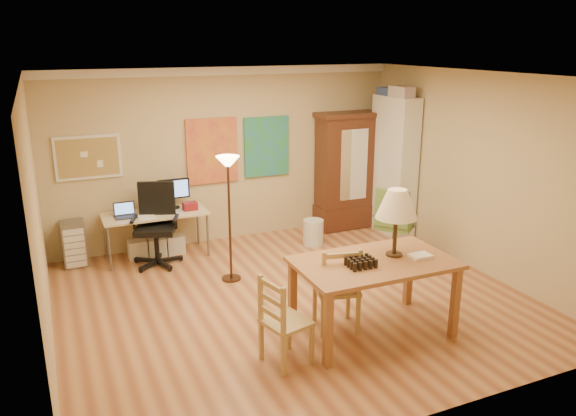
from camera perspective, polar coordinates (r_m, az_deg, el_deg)
name	(u,v)px	position (r m, az deg, el deg)	size (l,w,h in m)	color
floor	(293,300)	(7.03, 0.55, -9.29)	(5.50, 5.50, 0.00)	brown
crown_molding	(225,71)	(8.62, -6.38, 13.68)	(5.50, 0.08, 0.12)	white
corkboard	(88,157)	(8.39, -19.64, 4.87)	(0.90, 0.04, 0.62)	tan
art_panel_left	(212,151)	(8.70, -7.72, 5.76)	(0.80, 0.04, 1.00)	gold
art_panel_right	(267,147)	(8.99, -2.18, 6.25)	(0.75, 0.04, 0.95)	teal
dining_table	(383,245)	(6.04, 9.58, -3.71)	(1.69, 1.03, 1.58)	brown
ladder_chair_back	(337,291)	(6.20, 5.01, -8.38)	(0.54, 0.53, 0.98)	tan
ladder_chair_left	(284,324)	(5.58, -0.43, -11.66)	(0.50, 0.51, 0.92)	tan
torchiere_lamp	(228,182)	(7.19, -6.08, 2.65)	(0.31, 0.31, 1.68)	#392117
computer_desk	(158,230)	(8.46, -13.12, -2.14)	(1.48, 0.65, 1.12)	#C1AC8D
office_chair_black	(157,243)	(8.20, -13.16, -3.51)	(0.71, 0.71, 1.16)	black
office_chair_green	(393,240)	(8.32, 10.66, -3.18)	(0.70, 0.70, 1.09)	slate
drawer_cart	(74,244)	(8.49, -20.92, -3.42)	(0.32, 0.38, 0.63)	slate
armoire	(347,178)	(9.49, 5.97, 3.02)	(1.06, 0.50, 1.95)	#3C1C10
bookshelf	(393,167)	(9.27, 10.66, 4.16)	(0.34, 0.89, 2.24)	white
wastebin	(313,232)	(8.78, 2.58, -2.47)	(0.32, 0.32, 0.40)	silver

